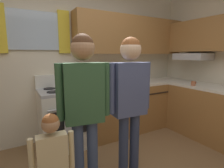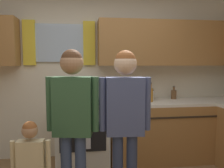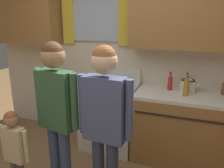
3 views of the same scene
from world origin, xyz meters
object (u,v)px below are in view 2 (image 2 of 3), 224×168
at_px(bottle_squat_brown, 174,94).
at_px(adult_in_plaid, 125,112).
at_px(adult_holding_child, 73,113).
at_px(stovetop_kettle, 148,94).
at_px(bottle_sauce_red, 134,94).
at_px(bottle_oil_amber, 151,95).
at_px(stove_oven, 83,132).
at_px(small_child, 31,164).

height_order(bottle_squat_brown, adult_in_plaid, adult_in_plaid).
relative_size(adult_holding_child, adult_in_plaid, 1.01).
distance_m(stovetop_kettle, adult_in_plaid, 1.42).
bearing_deg(bottle_sauce_red, adult_holding_child, -125.46).
xyz_separation_m(bottle_sauce_red, stovetop_kettle, (0.22, -0.00, 0.00)).
distance_m(bottle_oil_amber, stovetop_kettle, 0.17).
bearing_deg(bottle_sauce_red, adult_in_plaid, -107.00).
xyz_separation_m(stove_oven, bottle_oil_amber, (1.00, -0.05, 0.54)).
xyz_separation_m(bottle_squat_brown, adult_holding_child, (-1.54, -1.29, 0.03)).
bearing_deg(stovetop_kettle, small_child, -134.92).
relative_size(stove_oven, bottle_squat_brown, 5.37).
bearing_deg(stove_oven, small_child, -108.32).
bearing_deg(bottle_squat_brown, adult_in_plaid, -128.31).
bearing_deg(adult_in_plaid, stove_oven, 109.07).
distance_m(adult_in_plaid, small_child, 0.94).
relative_size(bottle_oil_amber, small_child, 0.29).
bearing_deg(small_child, bottle_squat_brown, 38.58).
height_order(stove_oven, stovetop_kettle, stovetop_kettle).
distance_m(bottle_squat_brown, stovetop_kettle, 0.43).
height_order(bottle_squat_brown, adult_holding_child, adult_holding_child).
xyz_separation_m(stove_oven, small_child, (-0.44, -1.34, 0.16)).
distance_m(stove_oven, adult_in_plaid, 1.34).
bearing_deg(stovetop_kettle, adult_holding_child, -131.73).
relative_size(stove_oven, adult_holding_child, 0.69).
xyz_separation_m(adult_holding_child, small_child, (-0.35, -0.22, -0.39)).
bearing_deg(bottle_squat_brown, adult_holding_child, -140.08).
relative_size(bottle_oil_amber, stovetop_kettle, 1.04).
bearing_deg(adult_in_plaid, adult_holding_child, 176.35).
bearing_deg(bottle_squat_brown, small_child, -141.42).
bearing_deg(stove_oven, adult_in_plaid, -70.93).
xyz_separation_m(bottle_sauce_red, small_child, (-1.23, -1.46, -0.37)).
xyz_separation_m(bottle_oil_amber, adult_holding_child, (-1.10, -1.07, -0.00)).
bearing_deg(adult_holding_child, bottle_sauce_red, 54.54).
bearing_deg(bottle_sauce_red, small_child, -130.15).
bearing_deg(stove_oven, stovetop_kettle, 6.73).
distance_m(stovetop_kettle, small_child, 2.09).
bearing_deg(adult_holding_child, stovetop_kettle, 48.27).
bearing_deg(stovetop_kettle, bottle_sauce_red, 179.11).
bearing_deg(bottle_oil_amber, bottle_sauce_red, 139.94).
xyz_separation_m(stove_oven, bottle_sauce_red, (0.79, 0.12, 0.53)).
height_order(stove_oven, adult_holding_child, adult_holding_child).
bearing_deg(stove_oven, bottle_squat_brown, 6.52).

